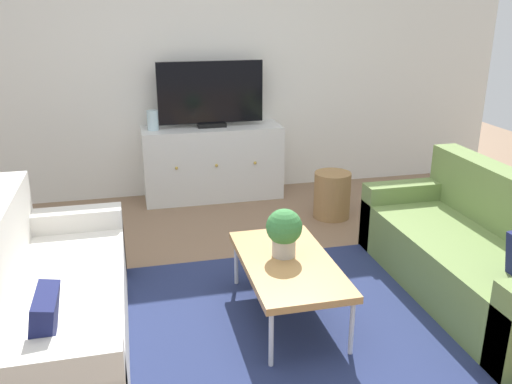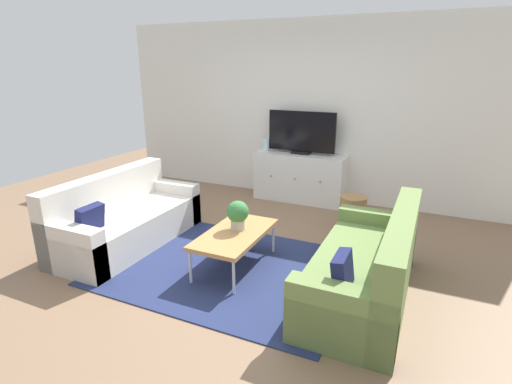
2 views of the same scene
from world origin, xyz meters
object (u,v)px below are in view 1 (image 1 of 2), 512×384
object	(u,v)px
couch_left_side	(38,308)
tv_console	(213,163)
potted_plant	(284,230)
glass_vase	(153,120)
couch_right_side	(482,256)
wicker_basket	(332,195)
flat_screen_tv	(211,94)
coffee_table	(288,265)

from	to	relation	value
couch_left_side	tv_console	xyz separation A→B (m)	(1.39, 2.37, 0.10)
potted_plant	glass_vase	xyz separation A→B (m)	(-0.67, 2.28, 0.27)
couch_right_side	wicker_basket	size ratio (longest dim) A/B	4.26
tv_console	flat_screen_tv	bearing A→B (deg)	90.00
coffee_table	flat_screen_tv	world-z (taller)	flat_screen_tv
potted_plant	couch_left_side	bearing A→B (deg)	-176.27
couch_right_side	potted_plant	distance (m)	1.42
tv_console	potted_plant	bearing A→B (deg)	-87.73
couch_right_side	wicker_basket	bearing A→B (deg)	107.05
coffee_table	potted_plant	bearing A→B (deg)	93.68
potted_plant	tv_console	world-z (taller)	tv_console
couch_left_side	flat_screen_tv	bearing A→B (deg)	59.81
coffee_table	tv_console	bearing A→B (deg)	92.32
couch_right_side	flat_screen_tv	world-z (taller)	flat_screen_tv
coffee_table	potted_plant	world-z (taller)	potted_plant
couch_left_side	tv_console	bearing A→B (deg)	59.61
couch_left_side	couch_right_side	xyz separation A→B (m)	(2.87, 0.00, 0.00)
couch_left_side	couch_right_side	bearing A→B (deg)	0.00
flat_screen_tv	wicker_basket	world-z (taller)	flat_screen_tv
coffee_table	flat_screen_tv	xyz separation A→B (m)	(-0.10, 2.38, 0.70)
coffee_table	tv_console	size ratio (longest dim) A/B	0.75
flat_screen_tv	glass_vase	size ratio (longest dim) A/B	5.41
couch_right_side	potted_plant	bearing A→B (deg)	176.01
couch_right_side	coffee_table	size ratio (longest dim) A/B	1.77
flat_screen_tv	tv_console	bearing A→B (deg)	-90.00
tv_console	glass_vase	world-z (taller)	glass_vase
couch_right_side	wicker_basket	distance (m)	1.65
couch_left_side	potted_plant	size ratio (longest dim) A/B	5.93
coffee_table	couch_right_side	bearing A→B (deg)	-0.60
flat_screen_tv	potted_plant	bearing A→B (deg)	-87.75
potted_plant	tv_console	xyz separation A→B (m)	(-0.09, 2.28, -0.20)
tv_console	couch_right_side	bearing A→B (deg)	-58.11
couch_right_side	glass_vase	xyz separation A→B (m)	(-2.05, 2.37, 0.56)
tv_console	wicker_basket	world-z (taller)	tv_console
couch_left_side	potted_plant	xyz separation A→B (m)	(1.48, 0.10, 0.29)
coffee_table	glass_vase	bearing A→B (deg)	105.88
couch_left_side	glass_vase	world-z (taller)	glass_vase
glass_vase	potted_plant	bearing A→B (deg)	-73.70
couch_right_side	flat_screen_tv	size ratio (longest dim) A/B	1.77
tv_console	flat_screen_tv	world-z (taller)	flat_screen_tv
couch_right_side	couch_left_side	bearing A→B (deg)	180.00
couch_right_side	coffee_table	bearing A→B (deg)	179.40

